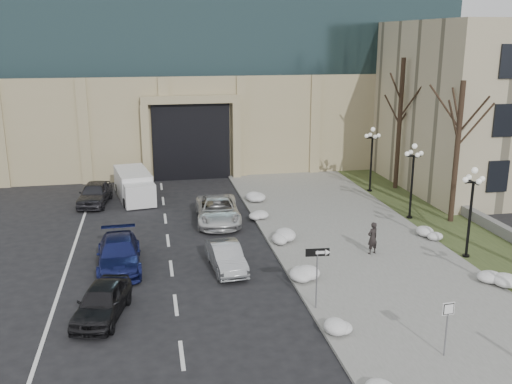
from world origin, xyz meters
TOP-DOWN VIEW (x-y plane):
  - sidewalk at (3.50, 14.00)m, footprint 9.00×40.00m
  - curb at (-1.00, 14.00)m, footprint 0.30×40.00m
  - grass_strip at (10.00, 14.00)m, footprint 4.00×40.00m
  - stone_wall at (12.00, 16.00)m, footprint 0.50×30.00m
  - car_a at (-9.42, 9.44)m, footprint 2.55×4.39m
  - car_b at (-3.88, 13.38)m, footprint 1.70×4.03m
  - car_c at (-8.96, 14.51)m, footprint 2.25×5.13m
  - car_d at (-3.37, 20.69)m, footprint 2.82×5.59m
  - car_e at (-11.00, 26.08)m, footprint 2.36×4.66m
  - pedestrian at (3.72, 13.74)m, footprint 0.72×0.59m
  - box_truck at (-8.41, 27.04)m, footprint 2.96×6.16m
  - one_way_sign at (-0.70, 8.34)m, footprint 1.02×0.28m
  - keep_sign at (2.51, 4.07)m, footprint 0.46×0.08m
  - snow_clump_c at (-0.88, 6.55)m, footprint 1.10×1.60m
  - snow_clump_d at (-0.58, 11.68)m, footprint 1.10×1.60m
  - snow_clump_e at (-0.32, 16.40)m, footprint 1.10×1.60m
  - snow_clump_f at (-0.89, 20.89)m, footprint 1.10×1.60m
  - snow_clump_g at (-0.62, 24.58)m, footprint 1.10×1.60m
  - snow_clump_i at (7.74, 9.20)m, footprint 1.10×1.60m
  - snow_clump_j at (7.52, 15.35)m, footprint 1.10×1.60m
  - lamppost_b at (8.30, 12.50)m, footprint 1.18×1.18m
  - lamppost_c at (8.30, 19.00)m, footprint 1.18×1.18m
  - lamppost_d at (8.30, 25.50)m, footprint 1.18×1.18m
  - tree_mid at (10.50, 18.00)m, footprint 3.20×3.20m
  - tree_far at (10.50, 26.00)m, footprint 3.20×3.20m

SIDE VIEW (x-z plane):
  - grass_strip at x=10.00m, z-range 0.00..0.10m
  - sidewalk at x=3.50m, z-range 0.00..0.12m
  - curb at x=-1.00m, z-range 0.00..0.14m
  - snow_clump_c at x=-0.88m, z-range 0.12..0.48m
  - snow_clump_d at x=-0.58m, z-range 0.12..0.48m
  - snow_clump_e at x=-0.32m, z-range 0.12..0.48m
  - snow_clump_f at x=-0.89m, z-range 0.12..0.48m
  - snow_clump_g at x=-0.62m, z-range 0.12..0.48m
  - snow_clump_i at x=7.74m, z-range 0.12..0.48m
  - snow_clump_j at x=7.52m, z-range 0.12..0.48m
  - stone_wall at x=12.00m, z-range 0.00..0.70m
  - car_b at x=-3.88m, z-range 0.00..1.30m
  - car_a at x=-9.42m, z-range 0.00..1.40m
  - car_c at x=-8.96m, z-range 0.00..1.47m
  - car_d at x=-3.37m, z-range 0.00..1.52m
  - car_e at x=-11.00m, z-range 0.00..1.52m
  - box_truck at x=-8.41m, z-range -0.03..1.85m
  - pedestrian at x=3.72m, z-range 0.12..1.81m
  - keep_sign at x=2.51m, z-range 0.50..2.65m
  - one_way_sign at x=-0.70m, z-range 0.89..3.63m
  - lamppost_b at x=8.30m, z-range 0.69..5.45m
  - lamppost_c at x=8.30m, z-range 0.69..5.45m
  - lamppost_d at x=8.30m, z-range 0.69..5.45m
  - tree_mid at x=10.50m, z-range 1.25..9.75m
  - tree_far at x=10.50m, z-range 1.40..10.90m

